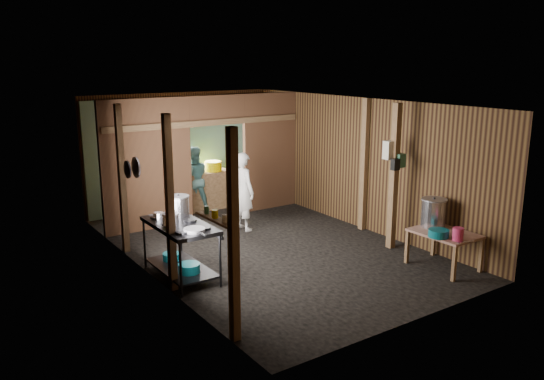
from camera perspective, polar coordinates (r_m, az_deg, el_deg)
floor at (r=10.04m, az=-0.65°, el=-5.89°), size 4.50×7.00×0.00m
ceiling at (r=9.50m, az=-0.69°, el=9.07°), size 4.50×7.00×0.00m
wall_back at (r=12.70m, az=-9.46°, el=4.11°), size 4.50×0.00×2.60m
wall_front at (r=7.13m, az=15.13°, el=-3.57°), size 4.50×0.00×2.60m
wall_left at (r=8.68m, az=-13.13°, el=-0.42°), size 0.00×7.00×2.60m
wall_right at (r=11.07m, az=9.09°, el=2.74°), size 0.00×7.00×2.60m
partition_left at (r=11.01m, az=-12.85°, el=2.52°), size 1.85×0.10×2.60m
partition_right at (r=12.34m, az=-0.23°, el=4.02°), size 1.35×0.10×2.60m
partition_header at (r=11.53m, az=-5.76°, el=8.29°), size 1.30×0.10×0.60m
turquoise_panel at (r=12.66m, az=-9.34°, el=3.85°), size 4.40×0.06×2.50m
back_counter at (r=12.52m, az=-7.00°, el=-0.04°), size 1.20×0.50×0.85m
wall_clock at (r=12.64m, az=-8.34°, el=6.85°), size 0.20×0.03×0.20m
post_left_a at (r=6.44m, az=-4.03°, el=-4.96°), size 0.10×0.12×2.60m
post_left_b at (r=7.99m, az=-10.57°, el=-1.50°), size 0.10×0.12×2.60m
post_left_c at (r=9.80m, az=-15.32°, el=1.04°), size 0.10×0.12×2.60m
post_right at (r=10.88m, az=9.54°, el=2.54°), size 0.10×0.12×2.60m
post_free at (r=9.89m, az=12.55°, el=1.31°), size 0.12×0.12×2.60m
cross_beam at (r=11.40m, az=-6.72°, el=6.94°), size 4.40×0.12×0.12m
pan_lid_big at (r=8.99m, az=-13.95°, el=2.29°), size 0.03×0.34×0.34m
pan_lid_small at (r=9.37m, az=-14.78°, el=2.08°), size 0.03×0.30×0.30m
wall_shelf at (r=6.84m, az=-5.94°, el=-3.01°), size 0.14×0.80×0.03m
jar_white at (r=6.61m, az=-4.92°, el=-2.98°), size 0.07×0.07×0.10m
jar_yellow at (r=6.82m, az=-5.96°, el=-2.48°), size 0.08×0.08×0.10m
jar_green at (r=7.01m, az=-6.81°, el=-2.07°), size 0.06×0.06×0.10m
bag_white at (r=9.82m, az=12.15°, el=4.09°), size 0.22×0.15×0.32m
bag_green at (r=9.84m, az=13.17°, el=3.00°), size 0.16×0.12×0.24m
bag_black at (r=9.74m, az=12.68°, el=2.61°), size 0.14×0.10×0.20m
gas_range at (r=8.67m, az=-9.46°, el=-6.21°), size 0.76×1.49×0.88m
prep_table at (r=9.41m, az=17.37°, el=-5.96°), size 0.74×1.02×0.60m
stove_pot_large at (r=8.90m, az=-9.68°, el=-1.69°), size 0.46×0.46×0.35m
stove_pot_med at (r=8.38m, az=-10.48°, el=-3.12°), size 0.33×0.33×0.22m
stove_saucepan at (r=8.81m, az=-11.71°, el=-2.63°), size 0.21×0.21×0.10m
frying_pan at (r=8.08m, az=-8.07°, el=-4.13°), size 0.32×0.54×0.07m
blue_tub_front at (r=8.50m, az=-8.60°, el=-8.02°), size 0.33×0.33×0.14m
blue_tub_back at (r=9.05m, az=-10.37°, el=-6.82°), size 0.29×0.29×0.11m
stock_pot at (r=9.52m, az=16.41°, el=-2.33°), size 0.46×0.46×0.50m
wash_basin at (r=9.03m, az=16.91°, el=-4.32°), size 0.39×0.39×0.12m
pink_bucket at (r=8.94m, az=18.75°, el=-4.36°), size 0.18×0.18×0.20m
knife at (r=8.93m, az=19.49°, el=-5.10°), size 0.30×0.11×0.01m
yellow_tub at (r=12.51m, az=-6.14°, el=2.48°), size 0.39×0.39×0.22m
red_cup at (r=12.26m, az=-8.47°, el=1.98°), size 0.11×0.11×0.13m
cook at (r=10.83m, az=-2.99°, el=-0.15°), size 0.42×0.60×1.56m
worker_back at (r=12.26m, az=-8.12°, el=1.11°), size 0.83×0.72×1.46m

